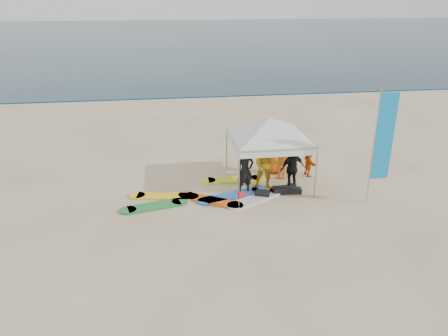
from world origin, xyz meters
The scene contains 14 objects.
ground centered at (0.00, 0.00, 0.00)m, with size 120.00×120.00×0.00m, color beige.
ocean centered at (0.00, 60.00, 0.04)m, with size 160.00×84.00×0.08m, color #0C2633.
shoreline_foam centered at (0.00, 18.20, 0.00)m, with size 160.00×1.20×0.01m, color silver.
person_black_a centered at (0.65, 3.10, 0.85)m, with size 0.62×0.41×1.71m, color black.
person_yellow centered at (1.44, 3.35, 0.93)m, with size 0.90×0.70×1.86m, color gold.
person_orange_a centered at (2.29, 4.20, 0.87)m, with size 1.12×0.64×1.73m, color orange.
person_black_b centered at (2.35, 3.21, 0.81)m, with size 0.95×0.39×1.61m, color black.
person_orange_b centered at (2.06, 4.79, 0.83)m, with size 0.81×0.53×1.67m, color #C95D11.
person_seated centered at (3.34, 4.31, 0.52)m, with size 0.96×0.31×1.03m, color #CB5C12.
canopy_tent centered at (1.64, 3.82, 2.46)m, with size 3.75×3.75×2.83m.
feather_flag centered at (4.82, 1.76, 2.26)m, with size 0.64×0.04×3.84m.
marker_pennant centered at (0.35, 1.97, 0.49)m, with size 0.28×0.28×0.64m.
gear_pile centered at (1.88, 2.90, 0.10)m, with size 1.72×0.83×0.22m.
surfboard_spread centered at (-0.57, 3.00, 0.03)m, with size 5.32×2.69×0.07m.
Camera 1 is at (-2.09, -10.51, 6.58)m, focal length 35.00 mm.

